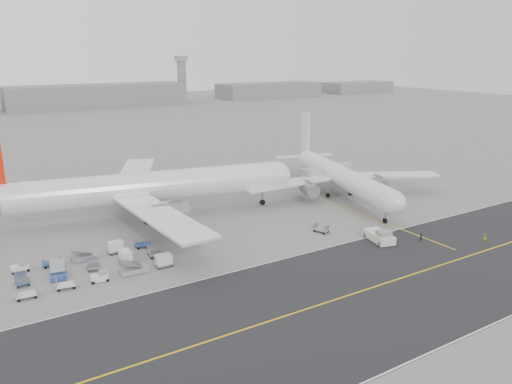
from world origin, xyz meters
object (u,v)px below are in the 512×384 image
jet_bridge (328,173)px  pushback_tug (380,236)px  control_tower (182,78)px  airliner_b (340,176)px  ground_crew_a (421,237)px  airliner_a (144,188)px  ground_crew_b (484,238)px

jet_bridge → pushback_tug: bearing=-117.3°
control_tower → airliner_b: control_tower is taller
airliner_b → ground_crew_a: (-6.97, -30.83, -4.29)m
control_tower → airliner_a: size_ratio=0.47×
airliner_a → pushback_tug: airliner_a is taller
airliner_a → airliner_b: size_ratio=1.31×
control_tower → jet_bridge: bearing=-105.1°
pushback_tug → ground_crew_b: size_ratio=5.14×
control_tower → ground_crew_a: size_ratio=18.49×
airliner_b → control_tower: bearing=89.3°
ground_crew_b → jet_bridge: bearing=-107.7°
airliner_a → jet_bridge: (47.02, -2.70, -2.22)m
control_tower → jet_bridge: (-63.67, -236.67, -11.84)m
pushback_tug → jet_bridge: bearing=79.0°
airliner_a → ground_crew_b: bearing=-123.2°
airliner_a → ground_crew_b: size_ratio=39.10×
airliner_a → jet_bridge: bearing=-82.4°
ground_crew_b → control_tower: bearing=-121.6°
ground_crew_a → ground_crew_b: (9.41, -6.53, 0.00)m
airliner_a → ground_crew_a: 55.90m
pushback_tug → ground_crew_b: bearing=-20.8°
control_tower → ground_crew_b: bearing=-102.6°
control_tower → ground_crew_a: 283.69m
ground_crew_a → ground_crew_b: 11.45m
control_tower → jet_bridge: 245.37m
control_tower → pushback_tug: control_tower is taller
pushback_tug → jet_bridge: size_ratio=0.52×
control_tower → ground_crew_b: size_ratio=18.46×
airliner_b → ground_crew_b: bearing=-72.0°
pushback_tug → jet_bridge: jet_bridge is taller
airliner_b → ground_crew_a: airliner_b is taller
control_tower → airliner_a: control_tower is taller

